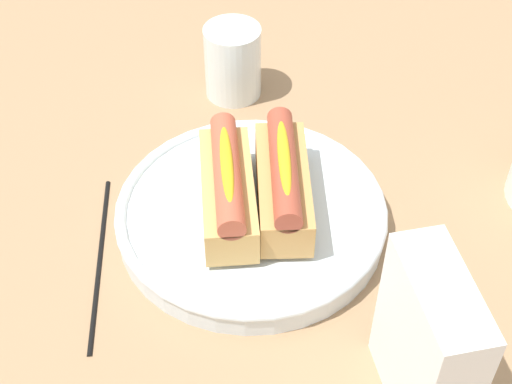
{
  "coord_description": "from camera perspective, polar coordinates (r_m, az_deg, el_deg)",
  "views": [
    {
      "loc": [
        0.52,
        -0.08,
        0.57
      ],
      "look_at": [
        0.0,
        0.0,
        0.05
      ],
      "focal_mm": 53.02,
      "sensor_mm": 36.0,
      "label": 1
    }
  ],
  "objects": [
    {
      "name": "chopstick_near",
      "position": [
        0.76,
        -11.73,
        -4.97
      ],
      "size": [
        0.22,
        0.03,
        0.01
      ],
      "primitive_type": "cylinder",
      "rotation": [
        0.0,
        1.57,
        -0.09
      ],
      "color": "black",
      "rests_on": "ground_plane"
    },
    {
      "name": "hotdog_back",
      "position": [
        0.73,
        2.14,
        0.56
      ],
      "size": [
        0.16,
        0.07,
        0.06
      ],
      "color": "tan",
      "rests_on": "serving_bowl"
    },
    {
      "name": "water_glass",
      "position": [
        0.92,
        -1.76,
        9.52
      ],
      "size": [
        0.07,
        0.07,
        0.09
      ],
      "color": "white",
      "rests_on": "ground_plane"
    },
    {
      "name": "hotdog_front",
      "position": [
        0.73,
        -2.15,
        0.31
      ],
      "size": [
        0.15,
        0.06,
        0.06
      ],
      "color": "tan",
      "rests_on": "serving_bowl"
    },
    {
      "name": "ground_plane",
      "position": [
        0.78,
        -0.36,
        -2.56
      ],
      "size": [
        2.4,
        2.4,
        0.0
      ],
      "primitive_type": "plane",
      "color": "#9E7A56"
    },
    {
      "name": "serving_bowl",
      "position": [
        0.76,
        0.0,
        -1.82
      ],
      "size": [
        0.27,
        0.27,
        0.03
      ],
      "color": "silver",
      "rests_on": "ground_plane"
    },
    {
      "name": "napkin_box",
      "position": [
        0.61,
        12.8,
        -11.21
      ],
      "size": [
        0.11,
        0.05,
        0.15
      ],
      "primitive_type": "cube",
      "rotation": [
        0.0,
        0.0,
        0.05
      ],
      "color": "white",
      "rests_on": "ground_plane"
    }
  ]
}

